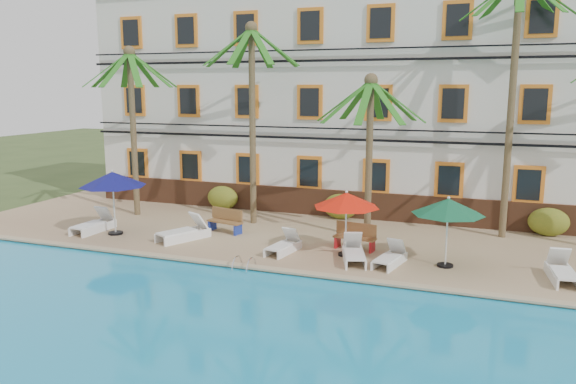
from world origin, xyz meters
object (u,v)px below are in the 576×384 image
at_px(palm_c, 370,132).
at_px(palm_d, 514,74).
at_px(palm_a, 132,108).
at_px(umbrella_green, 448,207).
at_px(lounger_a, 94,224).
at_px(lounger_d, 354,253).
at_px(lounger_c, 284,245).
at_px(lounger_f, 562,271).
at_px(palm_b, 252,97).
at_px(lounger_e, 390,257).
at_px(umbrella_red, 346,200).
at_px(pool_ladder, 244,268).
at_px(lounger_b, 184,231).
at_px(bench_right, 356,236).
at_px(umbrella_blue, 113,179).
at_px(bench_left, 226,220).

relative_size(palm_c, palm_d, 0.63).
bearing_deg(palm_a, palm_d, 5.77).
distance_m(umbrella_green, lounger_a, 13.59).
relative_size(lounger_a, lounger_d, 1.00).
xyz_separation_m(lounger_c, lounger_f, (8.76, 0.16, 0.03)).
relative_size(palm_b, lounger_e, 4.67).
relative_size(lounger_e, lounger_f, 0.91).
bearing_deg(umbrella_red, pool_ladder, -137.98).
bearing_deg(palm_d, lounger_f, -70.76).
distance_m(palm_b, lounger_e, 8.96).
relative_size(umbrella_red, lounger_d, 1.14).
bearing_deg(lounger_b, bench_right, 8.96).
bearing_deg(lounger_c, palm_b, 126.95).
bearing_deg(umbrella_red, palm_a, 164.58).
bearing_deg(lounger_c, palm_c, 51.18).
relative_size(palm_b, lounger_f, 4.25).
distance_m(lounger_d, pool_ladder, 3.64).
bearing_deg(palm_c, palm_b, 171.48).
relative_size(palm_a, lounger_d, 3.73).
distance_m(palm_a, lounger_d, 12.16).
bearing_deg(palm_d, umbrella_red, -138.73).
relative_size(palm_b, umbrella_green, 3.59).
xyz_separation_m(palm_d, lounger_c, (-7.13, -4.81, -5.87)).
bearing_deg(palm_a, lounger_e, -15.77).
distance_m(umbrella_blue, lounger_b, 3.48).
distance_m(lounger_d, lounger_f, 6.25).
height_order(palm_d, lounger_b, palm_d).
bearing_deg(bench_left, bench_right, -6.00).
bearing_deg(palm_d, bench_left, -163.78).
xyz_separation_m(umbrella_red, lounger_b, (-6.19, -0.13, -1.60)).
distance_m(lounger_b, lounger_f, 12.85).
height_order(umbrella_green, bench_left, umbrella_green).
height_order(palm_c, pool_ladder, palm_c).
xyz_separation_m(lounger_b, lounger_e, (7.80, -0.40, -0.06)).
xyz_separation_m(palm_b, pool_ladder, (2.14, -5.65, -5.24)).
xyz_separation_m(lounger_b, pool_ladder, (3.51, -2.29, -0.31)).
relative_size(lounger_a, lounger_c, 1.13).
bearing_deg(palm_a, lounger_c, -21.49).
bearing_deg(lounger_f, lounger_d, -177.30).
bearing_deg(bench_right, lounger_a, -173.52).
height_order(palm_c, lounger_c, palm_c).
xyz_separation_m(lounger_c, lounger_d, (2.52, -0.14, 0.03)).
bearing_deg(palm_b, lounger_f, -16.79).
height_order(umbrella_blue, lounger_a, umbrella_blue).
relative_size(palm_a, umbrella_green, 3.23).
height_order(palm_a, palm_b, palm_b).
xyz_separation_m(lounger_a, pool_ladder, (7.50, -2.12, -0.30)).
xyz_separation_m(palm_a, lounger_c, (8.27, -3.26, -4.50)).
bearing_deg(lounger_e, umbrella_red, 162.00).
bearing_deg(umbrella_red, palm_c, 85.21).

